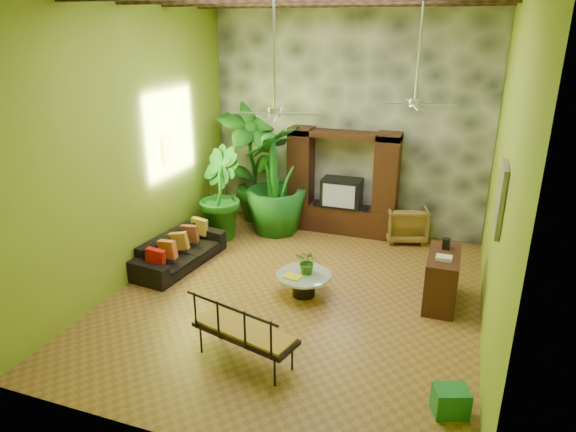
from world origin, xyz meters
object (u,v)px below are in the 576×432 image
at_px(entertainment_center, 342,190).
at_px(tall_plant_a, 252,162).
at_px(tall_plant_c, 276,180).
at_px(coffee_table, 304,282).
at_px(iron_bench, 242,330).
at_px(ceiling_fan_front, 275,98).
at_px(sofa, 180,251).
at_px(green_bin, 451,401).
at_px(ceiling_fan_back, 416,90).
at_px(side_console, 442,279).
at_px(tall_plant_b, 219,194).
at_px(wicker_armchair, 406,223).

height_order(entertainment_center, tall_plant_a, tall_plant_a).
xyz_separation_m(tall_plant_c, coffee_table, (1.48, -2.55, -0.95)).
relative_size(tall_plant_a, iron_bench, 1.79).
bearing_deg(ceiling_fan_front, sofa, 160.41).
bearing_deg(iron_bench, green_bin, 13.70).
relative_size(ceiling_fan_front, ceiling_fan_back, 1.00).
bearing_deg(coffee_table, ceiling_fan_back, 36.51).
bearing_deg(entertainment_center, sofa, -132.58).
relative_size(entertainment_center, side_console, 2.16).
bearing_deg(tall_plant_c, entertainment_center, 19.50).
xyz_separation_m(ceiling_fan_back, side_console, (0.74, -0.59, -2.96)).
relative_size(sofa, tall_plant_b, 1.05).
distance_m(tall_plant_a, tall_plant_b, 1.29).
bearing_deg(tall_plant_b, side_console, -15.97).
bearing_deg(iron_bench, wicker_armchair, 88.33).
bearing_deg(side_console, ceiling_fan_front, -158.67).
xyz_separation_m(entertainment_center, tall_plant_c, (-1.37, -0.49, 0.24)).
bearing_deg(green_bin, wicker_armchair, 103.27).
xyz_separation_m(wicker_armchair, iron_bench, (-1.50, -5.15, 0.15)).
relative_size(tall_plant_b, green_bin, 4.86).
relative_size(entertainment_center, coffee_table, 2.55).
relative_size(tall_plant_a, side_console, 2.56).
height_order(sofa, wicker_armchair, wicker_armchair).
height_order(entertainment_center, wicker_armchair, entertainment_center).
relative_size(entertainment_center, tall_plant_c, 1.00).
height_order(ceiling_fan_back, iron_bench, ceiling_fan_back).
xyz_separation_m(sofa, green_bin, (5.15, -2.46, -0.12)).
bearing_deg(iron_bench, ceiling_fan_front, 109.01).
xyz_separation_m(ceiling_fan_front, tall_plant_b, (-2.22, 2.37, -2.42)).
height_order(entertainment_center, side_console, entertainment_center).
xyz_separation_m(coffee_table, green_bin, (2.54, -2.14, -0.08)).
bearing_deg(coffee_table, iron_bench, -95.09).
xyz_separation_m(wicker_armchair, coffee_table, (-1.32, -3.05, -0.13)).
distance_m(tall_plant_b, green_bin, 6.52).
height_order(entertainment_center, green_bin, entertainment_center).
bearing_deg(ceiling_fan_front, iron_bench, -85.58).
height_order(coffee_table, green_bin, coffee_table).
xyz_separation_m(ceiling_fan_back, sofa, (-4.10, -0.78, -3.10)).
height_order(ceiling_fan_back, tall_plant_b, ceiling_fan_back).
height_order(wicker_armchair, tall_plant_b, tall_plant_b).
relative_size(entertainment_center, wicker_armchair, 2.82).
distance_m(ceiling_fan_back, wicker_armchair, 3.59).
distance_m(ceiling_fan_back, sofa, 5.20).
bearing_deg(wicker_armchair, tall_plant_b, 0.99).
bearing_deg(side_console, coffee_table, -167.42).
height_order(iron_bench, green_bin, iron_bench).
relative_size(wicker_armchair, coffee_table, 0.90).
bearing_deg(wicker_armchair, side_console, 93.76).
distance_m(iron_bench, green_bin, 2.75).
height_order(entertainment_center, sofa, entertainment_center).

